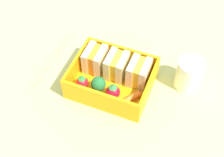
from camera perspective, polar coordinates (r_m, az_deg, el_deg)
ground_plane at (r=72.07cm, az=0.00°, el=-1.82°), size 120.00×120.00×2.00cm
bento_tray at (r=70.79cm, az=0.00°, el=-1.05°), size 17.52×14.13×1.20cm
bento_rim at (r=68.41cm, az=0.00°, el=0.48°), size 17.52×14.13×4.85cm
sandwich_left at (r=71.12cm, az=-3.10°, el=3.53°), size 4.38×5.55×5.67cm
sandwich_center_left at (r=69.74cm, az=0.84°, el=2.34°), size 4.38×5.55×5.67cm
sandwich_center at (r=68.74cm, az=4.92°, el=1.11°), size 4.38×5.55×5.67cm
strawberry_far_left at (r=68.80cm, az=-5.48°, el=-0.69°), size 2.76×2.76×3.36cm
broccoli_floret at (r=66.91cm, az=-2.50°, el=-1.06°), size 3.26×3.26×4.27cm
strawberry_left at (r=66.78cm, az=0.18°, el=-2.41°), size 3.07×3.07×3.67cm
carrot_stick_far_left at (r=67.08cm, az=3.59°, el=-3.56°), size 3.68×4.48×1.47cm
chopstick_pair at (r=77.70cm, az=-10.59°, el=3.82°), size 2.59×19.44×0.70cm
drinking_glass at (r=70.75cm, az=13.93°, el=0.78°), size 5.88×5.88×7.33cm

